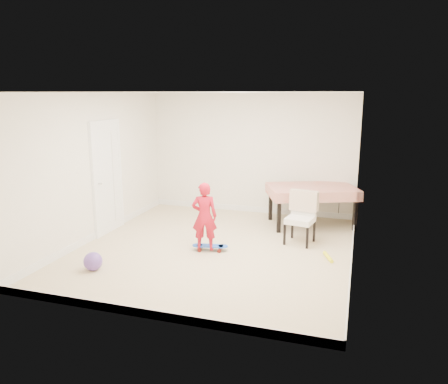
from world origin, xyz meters
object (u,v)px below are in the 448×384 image
(balloon, at_px, (93,261))
(dining_chair, at_px, (300,218))
(child, at_px, (204,218))
(dining_table, at_px, (311,206))
(skateboard, at_px, (210,248))

(balloon, bearing_deg, dining_chair, 37.60)
(dining_chair, xyz_separation_m, child, (-1.46, -0.88, 0.11))
(dining_table, bearing_deg, child, -148.44)
(dining_table, bearing_deg, dining_chair, -115.05)
(child, bearing_deg, balloon, 28.63)
(skateboard, relative_size, balloon, 2.16)
(balloon, bearing_deg, dining_table, 49.38)
(dining_chair, height_order, skateboard, dining_chair)
(balloon, bearing_deg, skateboard, 43.41)
(dining_chair, height_order, balloon, dining_chair)
(dining_table, height_order, child, child)
(dining_table, relative_size, skateboard, 2.77)
(skateboard, relative_size, child, 0.53)
(child, height_order, balloon, child)
(dining_chair, xyz_separation_m, skateboard, (-1.38, -0.82, -0.42))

